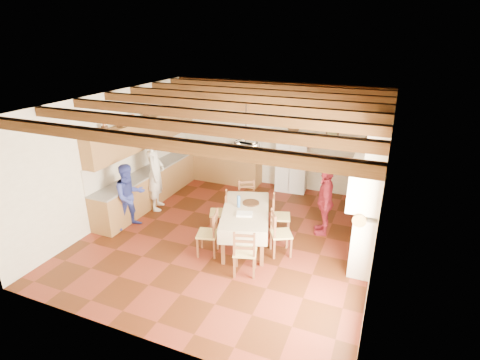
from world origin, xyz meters
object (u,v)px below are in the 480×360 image
chair_left_near (207,233)px  chair_right_near (281,233)px  chair_right_far (281,216)px  chair_end_near (245,251)px  chair_end_far (248,201)px  microwave (245,150)px  refrigerator (293,161)px  person_woman_blue (130,196)px  chair_left_far (219,212)px  person_woman_red (325,201)px  person_man (155,173)px  dining_table (245,213)px  hutch (373,176)px

chair_left_near → chair_right_near: bearing=97.6°
chair_right_far → chair_end_near: 1.62m
chair_end_near → chair_end_far: same height
chair_end_near → microwave: (-1.65, 4.10, 0.58)m
refrigerator → chair_right_far: (0.46, -2.64, -0.36)m
chair_end_far → chair_end_near: bearing=-100.8°
refrigerator → person_woman_blue: (-2.85, -3.58, -0.07)m
chair_right_near → chair_end_near: (-0.43, -0.89, 0.00)m
chair_right_far → chair_end_far: size_ratio=1.00×
chair_left_far → person_woman_red: 2.37m
refrigerator → chair_right_near: size_ratio=1.75×
refrigerator → person_man: 3.82m
chair_left_far → dining_table: bearing=48.3°
refrigerator → chair_right_far: size_ratio=1.75×
person_woman_red → chair_left_near: bearing=-60.2°
dining_table → chair_right_near: (0.82, -0.11, -0.24)m
dining_table → person_woman_red: (1.45, 1.09, 0.07)m
refrigerator → chair_end_near: bearing=-90.0°
chair_right_near → chair_right_far: 0.75m
chair_left_far → chair_right_near: (1.57, -0.36, 0.00)m
hutch → chair_end_near: hutch is taller
person_man → person_woman_blue: 1.07m
refrigerator → microwave: size_ratio=2.86×
hutch → chair_right_near: hutch is taller
chair_end_near → chair_end_far: 2.17m
chair_end_near → person_man: (-3.12, 1.73, 0.47)m
chair_right_far → microwave: bearing=20.4°
hutch → chair_end_near: 3.95m
hutch → person_woman_blue: (-5.05, -2.72, -0.27)m
chair_end_near → refrigerator: bearing=-102.6°
chair_right_near → person_woman_red: 1.39m
refrigerator → microwave: refrigerator is taller
chair_right_far → chair_end_near: size_ratio=1.00×
chair_left_near → chair_end_near: same height
refrigerator → chair_end_near: (0.25, -4.25, -0.36)m
chair_left_far → chair_end_far: bearing=130.7°
hutch → chair_right_far: hutch is taller
chair_right_near → chair_end_far: 1.64m
person_woman_red → hutch: bearing=134.2°
refrigerator → person_woman_blue: bearing=-131.9°
hutch → chair_left_far: size_ratio=2.17×
chair_left_near → person_woman_red: size_ratio=0.61×
chair_end_near → person_woman_red: (1.06, 2.09, 0.30)m
person_man → chair_end_near: bearing=-142.8°
person_woman_blue → microwave: person_woman_blue is taller
chair_left_far → chair_right_near: same height
refrigerator → person_woman_blue: size_ratio=1.09×
chair_right_near → chair_right_far: (-0.22, 0.72, 0.00)m
chair_right_near → person_man: size_ratio=0.50×
chair_left_far → chair_right_near: size_ratio=1.00×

